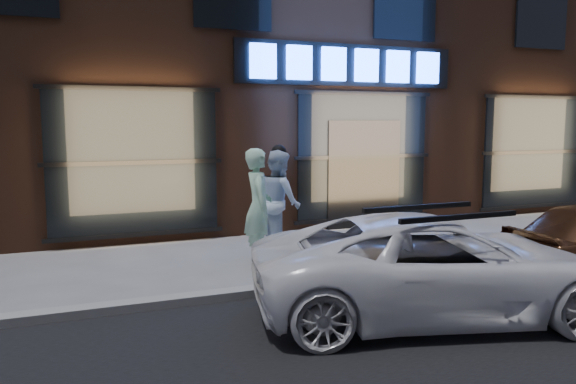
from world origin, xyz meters
name	(u,v)px	position (x,y,z in m)	size (l,w,h in m)	color
ground	(481,268)	(0.00, 0.00, 0.00)	(90.00, 90.00, 0.00)	slate
curb	(481,265)	(0.00, 0.00, 0.06)	(60.00, 0.25, 0.12)	gray
storefront_building	(295,23)	(0.00, 7.99, 5.15)	(30.20, 8.28, 10.30)	#54301E
man_bowtie	(258,207)	(-3.28, 1.64, 0.97)	(0.71, 0.47, 1.95)	#C2FFCF
man_cap	(279,201)	(-2.66, 2.29, 0.94)	(0.92, 0.71, 1.88)	white
white_suv	(436,266)	(-2.08, -1.59, 0.63)	(2.07, 4.50, 1.25)	white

